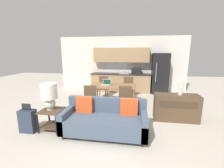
{
  "coord_description": "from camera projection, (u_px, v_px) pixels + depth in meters",
  "views": [
    {
      "loc": [
        0.73,
        -3.02,
        1.91
      ],
      "look_at": [
        0.01,
        1.5,
        0.95
      ],
      "focal_mm": 24.0,
      "sensor_mm": 36.0,
      "label": 1
    }
  ],
  "objects": [
    {
      "name": "dining_chair_far_left",
      "position": [
        103.0,
        86.0,
        6.42
      ],
      "size": [
        0.43,
        0.43,
        0.92
      ],
      "rotation": [
        0.0,
        0.0,
        -0.03
      ],
      "color": "brown",
      "rests_on": "ground_plane"
    },
    {
      "name": "refrigerator",
      "position": [
        160.0,
        74.0,
        7.05
      ],
      "size": [
        0.74,
        0.69,
        1.89
      ],
      "color": "black",
      "rests_on": "ground_plane"
    },
    {
      "name": "table_lamp",
      "position": [
        49.0,
        94.0,
        3.65
      ],
      "size": [
        0.38,
        0.38,
        0.66
      ],
      "color": "silver",
      "rests_on": "side_table"
    },
    {
      "name": "ground_plane",
      "position": [
        101.0,
        138.0,
        3.42
      ],
      "size": [
        20.0,
        20.0,
        0.0
      ],
      "primitive_type": "plane",
      "color": "beige"
    },
    {
      "name": "credenza",
      "position": [
        176.0,
        107.0,
        4.27
      ],
      "size": [
        1.21,
        0.45,
        0.76
      ],
      "color": "brown",
      "rests_on": "ground_plane"
    },
    {
      "name": "dining_table",
      "position": [
        112.0,
        87.0,
        5.48
      ],
      "size": [
        1.69,
        0.94,
        0.74
      ],
      "color": "olive",
      "rests_on": "ground_plane"
    },
    {
      "name": "dining_chair_near_left",
      "position": [
        92.0,
        97.0,
        4.78
      ],
      "size": [
        0.42,
        0.42,
        0.92
      ],
      "rotation": [
        0.0,
        0.0,
        3.14
      ],
      "color": "brown",
      "rests_on": "ground_plane"
    },
    {
      "name": "wall_back",
      "position": [
        121.0,
        64.0,
        7.62
      ],
      "size": [
        6.4,
        0.07,
        2.7
      ],
      "color": "silver",
      "rests_on": "ground_plane"
    },
    {
      "name": "dining_chair_near_right",
      "position": [
        126.0,
        98.0,
        4.67
      ],
      "size": [
        0.42,
        0.42,
        0.92
      ],
      "rotation": [
        0.0,
        0.0,
        3.15
      ],
      "color": "brown",
      "rests_on": "ground_plane"
    },
    {
      "name": "suitcase",
      "position": [
        28.0,
        121.0,
        3.64
      ],
      "size": [
        0.37,
        0.22,
        0.72
      ],
      "color": "#2D384C",
      "rests_on": "ground_plane"
    },
    {
      "name": "dining_chair_far_right",
      "position": [
        128.0,
        87.0,
        6.23
      ],
      "size": [
        0.42,
        0.42,
        0.92
      ],
      "rotation": [
        0.0,
        0.0,
        -0.0
      ],
      "color": "brown",
      "rests_on": "ground_plane"
    },
    {
      "name": "kitchen_counter",
      "position": [
        121.0,
        75.0,
        7.43
      ],
      "size": [
        2.9,
        0.65,
        2.15
      ],
      "color": "tan",
      "rests_on": "ground_plane"
    },
    {
      "name": "laptop",
      "position": [
        106.0,
        84.0,
        5.55
      ],
      "size": [
        0.36,
        0.31,
        0.2
      ],
      "rotation": [
        0.0,
        0.0,
        -0.17
      ],
      "color": "#B7BABC",
      "rests_on": "dining_table"
    },
    {
      "name": "side_table",
      "position": [
        52.0,
        116.0,
        3.73
      ],
      "size": [
        0.52,
        0.52,
        0.52
      ],
      "color": "brown",
      "rests_on": "ground_plane"
    },
    {
      "name": "couch",
      "position": [
        105.0,
        120.0,
        3.55
      ],
      "size": [
        1.95,
        0.8,
        0.86
      ],
      "color": "#3D2D1E",
      "rests_on": "ground_plane"
    },
    {
      "name": "vase",
      "position": [
        181.0,
        89.0,
        4.15
      ],
      "size": [
        0.13,
        0.13,
        0.38
      ],
      "color": "beige",
      "rests_on": "credenza"
    }
  ]
}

